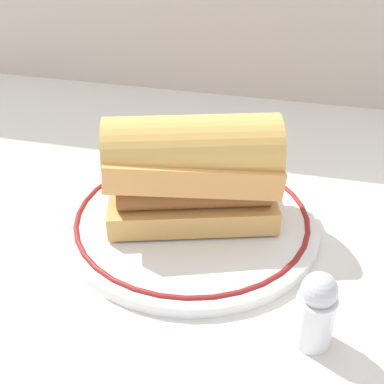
{
  "coord_description": "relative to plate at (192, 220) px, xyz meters",
  "views": [
    {
      "loc": [
        0.12,
        -0.44,
        0.36
      ],
      "look_at": [
        0.01,
        0.02,
        0.04
      ],
      "focal_mm": 49.84,
      "sensor_mm": 36.0,
      "label": 1
    }
  ],
  "objects": [
    {
      "name": "ground_plane",
      "position": [
        -0.01,
        -0.02,
        -0.01
      ],
      "size": [
        1.5,
        1.5,
        0.0
      ],
      "primitive_type": "plane",
      "color": "silver"
    },
    {
      "name": "sausage_sandwich",
      "position": [
        -0.0,
        0.0,
        0.07
      ],
      "size": [
        0.2,
        0.13,
        0.12
      ],
      "rotation": [
        0.0,
        0.0,
        0.3
      ],
      "color": "tan",
      "rests_on": "plate"
    },
    {
      "name": "salt_shaker",
      "position": [
        0.14,
        -0.14,
        0.03
      ],
      "size": [
        0.03,
        0.03,
        0.07
      ],
      "color": "white",
      "rests_on": "ground_plane"
    },
    {
      "name": "plate",
      "position": [
        0.0,
        0.0,
        0.0
      ],
      "size": [
        0.28,
        0.28,
        0.01
      ],
      "color": "white",
      "rests_on": "ground_plane"
    }
  ]
}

